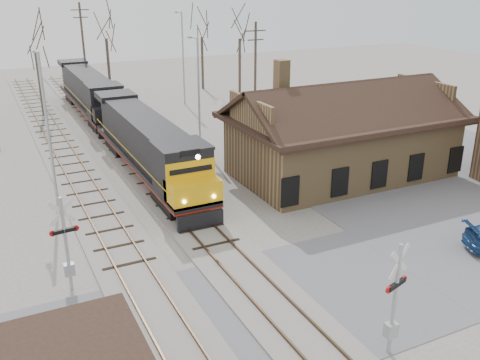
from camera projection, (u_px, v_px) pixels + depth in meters
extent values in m
plane|color=#A6A196|center=(275.00, 308.00, 22.20)|extent=(140.00, 140.00, 0.00)
cube|color=slate|center=(275.00, 307.00, 22.20)|extent=(60.00, 9.00, 0.03)
cube|color=#A6A196|center=(161.00, 187.00, 34.76)|extent=(3.40, 90.00, 0.12)
cube|color=#473323|center=(150.00, 187.00, 34.42)|extent=(0.08, 90.00, 0.14)
cube|color=#473323|center=(171.00, 183.00, 35.01)|extent=(0.08, 90.00, 0.14)
cube|color=#A6A196|center=(91.00, 199.00, 32.91)|extent=(3.40, 90.00, 0.12)
cube|color=#473323|center=(79.00, 199.00, 32.58)|extent=(0.08, 90.00, 0.14)
cube|color=#473323|center=(102.00, 195.00, 33.17)|extent=(0.08, 90.00, 0.14)
cube|color=#97794E|center=(341.00, 146.00, 36.48)|extent=(14.00, 8.00, 4.00)
cube|color=black|center=(343.00, 116.00, 35.73)|extent=(15.20, 9.20, 0.30)
cube|color=black|center=(367.00, 109.00, 33.44)|extent=(15.00, 4.71, 2.66)
cube|color=black|center=(325.00, 95.00, 37.30)|extent=(15.00, 4.71, 2.66)
cube|color=#97794E|center=(282.00, 77.00, 34.37)|extent=(0.80, 0.80, 2.20)
cube|color=black|center=(179.00, 199.00, 31.68)|extent=(2.35, 3.76, 0.94)
cube|color=black|center=(125.00, 144.00, 41.93)|extent=(2.35, 3.76, 0.94)
cube|color=black|center=(148.00, 157.00, 36.54)|extent=(2.82, 18.81, 0.33)
cube|color=maroon|center=(148.00, 160.00, 36.61)|extent=(2.84, 18.81, 0.11)
cube|color=black|center=(141.00, 133.00, 37.00)|extent=(2.45, 13.64, 2.63)
cube|color=black|center=(182.00, 168.00, 30.18)|extent=(2.82, 2.63, 2.63)
cube|color=#F4B00C|center=(193.00, 191.00, 29.13)|extent=(2.82, 1.69, 1.32)
cube|color=black|center=(200.00, 221.00, 28.84)|extent=(2.63, 0.25, 0.94)
cylinder|color=#FFF2CC|center=(198.00, 157.00, 27.61)|extent=(0.26, 0.10, 0.26)
cube|color=black|center=(105.00, 123.00, 47.87)|extent=(2.35, 3.76, 0.94)
cube|color=black|center=(79.00, 97.00, 58.12)|extent=(2.35, 3.76, 0.94)
cube|color=black|center=(90.00, 102.00, 52.73)|extent=(2.82, 18.81, 0.33)
cube|color=maroon|center=(90.00, 104.00, 52.80)|extent=(2.84, 18.81, 0.11)
cube|color=black|center=(86.00, 85.00, 53.19)|extent=(2.45, 13.64, 2.63)
cube|color=black|center=(105.00, 101.00, 46.37)|extent=(2.82, 2.63, 2.63)
cube|color=black|center=(110.00, 114.00, 45.32)|extent=(2.82, 1.69, 1.32)
cube|color=black|center=(114.00, 133.00, 45.03)|extent=(2.63, 0.25, 0.94)
cylinder|color=#A5A8AD|center=(394.00, 301.00, 18.77)|extent=(0.16, 0.16, 4.46)
cube|color=silver|center=(399.00, 262.00, 18.21)|extent=(1.13, 0.38, 1.17)
cube|color=silver|center=(399.00, 262.00, 18.21)|extent=(1.13, 0.38, 1.17)
cube|color=black|center=(396.00, 284.00, 18.53)|extent=(1.00, 0.44, 0.17)
cylinder|color=#B20C0C|center=(389.00, 290.00, 18.20)|extent=(0.28, 0.16, 0.27)
cylinder|color=#B20C0C|center=(404.00, 279.00, 18.85)|extent=(0.28, 0.16, 0.27)
cube|color=#A5A8AD|center=(391.00, 330.00, 19.20)|extent=(0.45, 0.33, 0.56)
cylinder|color=#A5A8AD|center=(66.00, 245.00, 22.75)|extent=(0.15, 0.15, 4.39)
cube|color=silver|center=(62.00, 212.00, 22.20)|extent=(1.15, 0.14, 1.15)
cube|color=silver|center=(62.00, 212.00, 22.20)|extent=(1.15, 0.14, 1.15)
cube|color=black|center=(64.00, 231.00, 22.51)|extent=(1.00, 0.24, 0.16)
cylinder|color=#B20C0C|center=(76.00, 228.00, 22.75)|extent=(0.27, 0.10, 0.26)
cylinder|color=#B20C0C|center=(52.00, 234.00, 22.28)|extent=(0.27, 0.10, 0.26)
cube|color=#A5A8AD|center=(69.00, 269.00, 23.18)|extent=(0.44, 0.33, 0.55)
cylinder|color=#A5A8AD|center=(48.00, 132.00, 30.61)|extent=(0.18, 0.18, 9.07)
cylinder|color=#A5A8AD|center=(36.00, 51.00, 29.78)|extent=(0.12, 1.80, 0.12)
cube|color=#A5A8AD|center=(34.00, 51.00, 30.48)|extent=(0.25, 0.50, 0.12)
cylinder|color=#A5A8AD|center=(199.00, 93.00, 41.91)|extent=(0.18, 0.18, 8.57)
cylinder|color=#A5A8AD|center=(193.00, 37.00, 41.17)|extent=(0.12, 1.80, 0.12)
cube|color=#A5A8AD|center=(189.00, 37.00, 41.87)|extent=(0.25, 0.50, 0.12)
cylinder|color=#A5A8AD|center=(183.00, 59.00, 55.57)|extent=(0.18, 0.18, 9.54)
cylinder|color=#A5A8AD|center=(178.00, 12.00, 54.66)|extent=(0.12, 1.80, 0.12)
cube|color=#A5A8AD|center=(176.00, 12.00, 55.36)|extent=(0.25, 0.50, 0.12)
cylinder|color=#382D23|center=(84.00, 50.00, 60.25)|extent=(0.24, 0.24, 10.18)
cube|color=#382D23|center=(80.00, 10.00, 58.71)|extent=(2.00, 0.10, 0.10)
cube|color=#382D23|center=(81.00, 17.00, 59.00)|extent=(1.60, 0.10, 0.10)
cylinder|color=#382D23|center=(255.00, 72.00, 49.60)|extent=(0.24, 0.24, 9.04)
cube|color=#382D23|center=(256.00, 31.00, 48.26)|extent=(2.00, 0.10, 0.10)
cube|color=#382D23|center=(256.00, 40.00, 48.55)|extent=(1.60, 0.10, 0.10)
cylinder|color=#382D23|center=(40.00, 85.00, 51.08)|extent=(0.32, 0.32, 6.18)
cylinder|color=#382D23|center=(109.00, 66.00, 61.74)|extent=(0.32, 0.32, 6.22)
cylinder|color=#382D23|center=(202.00, 63.00, 64.01)|extent=(0.32, 0.32, 6.12)
cylinder|color=#382D23|center=(240.00, 67.00, 60.66)|extent=(0.32, 0.32, 6.33)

